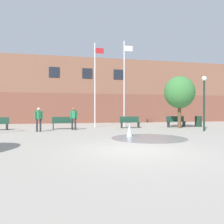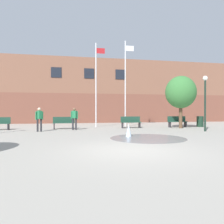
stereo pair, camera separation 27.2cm
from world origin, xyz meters
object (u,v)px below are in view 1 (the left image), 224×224
at_px(flagpole_left, 95,82).
at_px(flagpole_right, 124,81).
at_px(park_bench_under_left_flagpole, 130,122).
at_px(adult_watching, 74,117).
at_px(park_bench_near_trashcan, 176,121).
at_px(lamp_post_right_lane, 204,95).
at_px(trash_can, 198,121).
at_px(adult_in_red, 39,118).
at_px(park_bench_left_of_flagpoles, 63,123).
at_px(street_tree_near_building, 179,92).

xyz_separation_m(flagpole_left, flagpole_right, (2.53, 0.00, 0.17)).
height_order(park_bench_under_left_flagpole, adult_watching, adult_watching).
bearing_deg(park_bench_near_trashcan, lamp_post_right_lane, -88.32).
relative_size(flagpole_left, trash_can, 7.81).
bearing_deg(flagpole_left, adult_in_red, -142.90).
relative_size(flagpole_right, lamp_post_right_lane, 1.99).
xyz_separation_m(lamp_post_right_lane, trash_can, (2.01, 3.66, -1.99)).
xyz_separation_m(park_bench_near_trashcan, trash_can, (2.12, 0.03, -0.03)).
distance_m(park_bench_near_trashcan, flagpole_right, 5.51).
bearing_deg(lamp_post_right_lane, flagpole_right, 129.06).
relative_size(park_bench_left_of_flagpoles, lamp_post_right_lane, 0.43).
bearing_deg(trash_can, park_bench_under_left_flagpole, -179.94).
bearing_deg(trash_can, adult_watching, -175.08).
bearing_deg(park_bench_under_left_flagpole, adult_in_red, -165.83).
distance_m(park_bench_near_trashcan, lamp_post_right_lane, 4.12).
height_order(lamp_post_right_lane, trash_can, lamp_post_right_lane).
bearing_deg(park_bench_left_of_flagpoles, park_bench_near_trashcan, -0.43).
xyz_separation_m(park_bench_under_left_flagpole, trash_can, (6.10, 0.01, -0.03)).
relative_size(park_bench_left_of_flagpoles, park_bench_under_left_flagpole, 1.00).
bearing_deg(park_bench_under_left_flagpole, park_bench_near_trashcan, -0.38).
distance_m(flagpole_right, street_tree_near_building, 4.66).
relative_size(flagpole_left, lamp_post_right_lane, 1.90).
height_order(adult_watching, street_tree_near_building, street_tree_near_building).
relative_size(adult_watching, trash_can, 1.77).
bearing_deg(adult_in_red, adult_watching, 73.01).
bearing_deg(flagpole_left, trash_can, -9.45).
relative_size(adult_in_red, lamp_post_right_lane, 0.43).
relative_size(lamp_post_right_lane, street_tree_near_building, 0.90).
relative_size(flagpole_left, flagpole_right, 0.95).
relative_size(adult_in_red, flagpole_right, 0.22).
height_order(adult_in_red, flagpole_left, flagpole_left).
distance_m(park_bench_left_of_flagpoles, lamp_post_right_lane, 10.20).
distance_m(park_bench_near_trashcan, flagpole_left, 7.48).
distance_m(adult_in_red, trash_can, 12.98).
distance_m(flagpole_left, street_tree_near_building, 6.87).
xyz_separation_m(flagpole_right, trash_can, (6.15, -1.45, -3.47)).
distance_m(park_bench_left_of_flagpoles, flagpole_right, 6.37).
distance_m(park_bench_near_trashcan, adult_watching, 8.49).
distance_m(flagpole_left, lamp_post_right_lane, 8.50).
xyz_separation_m(adult_watching, flagpole_right, (4.40, 2.35, 2.99)).
bearing_deg(adult_watching, street_tree_near_building, -145.75).
relative_size(park_bench_under_left_flagpole, lamp_post_right_lane, 0.43).
xyz_separation_m(park_bench_near_trashcan, adult_watching, (-8.44, -0.88, 0.45)).
bearing_deg(flagpole_left, park_bench_near_trashcan, -12.68).
xyz_separation_m(park_bench_under_left_flagpole, flagpole_right, (-0.05, 1.45, 3.44)).
xyz_separation_m(park_bench_under_left_flagpole, flagpole_left, (-2.58, 1.45, 3.27)).
relative_size(park_bench_under_left_flagpole, flagpole_left, 0.23).
distance_m(flagpole_right, trash_can, 7.21).
height_order(adult_watching, lamp_post_right_lane, lamp_post_right_lane).
relative_size(lamp_post_right_lane, trash_can, 4.12).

